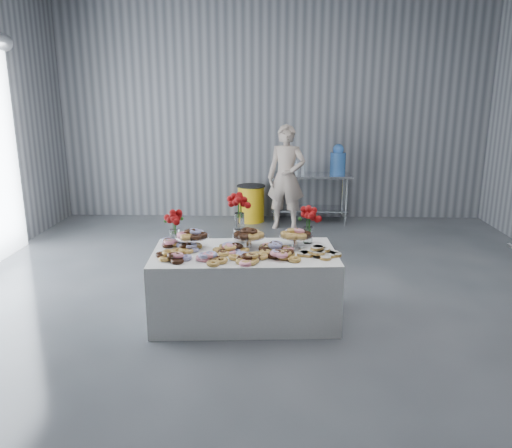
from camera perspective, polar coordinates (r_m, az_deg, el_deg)
The scene contains 16 objects.
ground at distance 5.55m, azimuth 1.82°, elevation -10.28°, with size 9.00×9.00×0.00m, color #3B3E43.
room_walls at distance 5.11m, azimuth -1.15°, elevation 18.01°, with size 8.04×9.04×4.02m.
display_table at distance 5.32m, azimuth -1.32°, elevation -7.02°, with size 1.90×1.00×0.75m, color white.
prep_table at distance 9.32m, azimuth 6.15°, elevation 3.98°, with size 1.50×0.60×0.90m.
donut_mounds at distance 5.13m, azimuth -1.38°, elevation -2.87°, with size 1.80×0.80×0.09m, color gold, non-canonical shape.
cake_stand_left at distance 5.32m, azimuth -7.30°, elevation -1.28°, with size 0.36×0.36×0.17m.
cake_stand_mid at distance 5.30m, azimuth -0.82°, elevation -1.23°, with size 0.36×0.36×0.17m.
cake_stand_right at distance 5.33m, azimuth 4.56°, elevation -1.18°, with size 0.36×0.36×0.17m.
danish_pile at distance 5.09m, azimuth 7.15°, elevation -3.01°, with size 0.48×0.48×0.11m, color silver, non-canonical shape.
bouquet_left at distance 5.40m, azimuth -9.37°, elevation 0.60°, with size 0.26×0.26×0.42m.
bouquet_right at distance 5.45m, azimuth 5.99°, elevation 0.85°, with size 0.26×0.26×0.42m.
bouquet_center at distance 5.43m, azimuth -1.92°, elevation 1.77°, with size 0.26×0.26×0.57m.
water_jug at distance 9.29m, azimuth 9.34°, elevation 7.15°, with size 0.28×0.28×0.55m.
drink_bottles at distance 9.13m, azimuth 4.25°, elevation 6.45°, with size 0.54×0.08×0.27m, color #268C33, non-canonical shape.
person at distance 8.76m, azimuth 3.48°, elevation 5.32°, with size 0.67×0.44×1.83m, color #CC8C93.
trash_barrel at distance 9.36m, azimuth -0.57°, elevation 2.39°, with size 0.53×0.53×0.68m.
Camera 1 is at (-0.01, -5.03, 2.35)m, focal length 35.00 mm.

